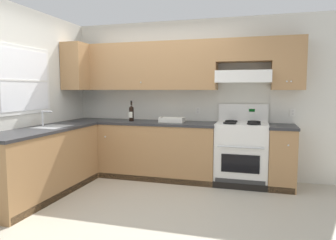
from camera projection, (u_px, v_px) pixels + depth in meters
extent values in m
plane|color=#B2AA99|center=(129.00, 204.00, 3.87)|extent=(7.04, 7.04, 0.00)
cube|color=silver|center=(192.00, 99.00, 5.17)|extent=(4.68, 0.12, 2.55)
cube|color=#A87A4C|center=(145.00, 67.00, 5.09)|extent=(2.37, 0.34, 0.76)
cube|color=#A87A4C|center=(288.00, 64.00, 4.48)|extent=(0.46, 0.34, 0.76)
cube|color=#A87A4C|center=(244.00, 50.00, 4.64)|extent=(0.80, 0.34, 0.34)
cube|color=white|center=(243.00, 77.00, 4.64)|extent=(0.80, 0.46, 0.17)
cube|color=white|center=(243.00, 81.00, 4.43)|extent=(0.80, 0.03, 0.04)
sphere|color=silver|center=(141.00, 82.00, 4.94)|extent=(0.02, 0.02, 0.02)
sphere|color=silver|center=(287.00, 81.00, 4.34)|extent=(0.02, 0.02, 0.02)
sphere|color=silver|center=(291.00, 81.00, 4.33)|extent=(0.02, 0.02, 0.02)
cube|color=silver|center=(198.00, 111.00, 5.09)|extent=(0.08, 0.01, 0.12)
cube|color=silver|center=(198.00, 109.00, 5.08)|extent=(0.03, 0.00, 0.03)
cube|color=silver|center=(198.00, 112.00, 5.08)|extent=(0.03, 0.00, 0.03)
cube|color=silver|center=(293.00, 113.00, 4.69)|extent=(0.08, 0.01, 0.12)
cube|color=silver|center=(293.00, 111.00, 4.68)|extent=(0.03, 0.00, 0.03)
cube|color=silver|center=(293.00, 114.00, 4.69)|extent=(0.03, 0.00, 0.03)
cube|color=silver|center=(22.00, 101.00, 4.28)|extent=(0.12, 4.00, 2.55)
cube|color=white|center=(25.00, 80.00, 4.24)|extent=(0.04, 1.00, 0.92)
cube|color=white|center=(26.00, 80.00, 4.23)|extent=(0.01, 0.90, 0.82)
cube|color=white|center=(26.00, 80.00, 4.23)|extent=(0.01, 0.90, 0.02)
cube|color=#A87A4C|center=(80.00, 67.00, 5.22)|extent=(0.34, 0.64, 0.76)
cube|color=#A87A4C|center=(141.00, 150.00, 5.10)|extent=(2.44, 0.61, 0.87)
cube|color=#2D2D30|center=(141.00, 122.00, 5.06)|extent=(2.46, 0.63, 0.04)
cube|color=#A87A4C|center=(282.00, 158.00, 4.51)|extent=(0.37, 0.61, 0.87)
cube|color=#2D2D30|center=(283.00, 127.00, 4.46)|extent=(0.40, 0.63, 0.04)
cube|color=black|center=(170.00, 181.00, 4.72)|extent=(3.54, 0.06, 0.09)
sphere|color=silver|center=(105.00, 137.00, 4.91)|extent=(0.03, 0.03, 0.03)
sphere|color=silver|center=(288.00, 145.00, 4.16)|extent=(0.03, 0.03, 0.03)
cube|color=#A87A4C|center=(43.00, 164.00, 4.16)|extent=(0.61, 1.89, 0.87)
cube|color=#2D2D30|center=(41.00, 130.00, 4.12)|extent=(0.63, 1.91, 0.04)
cube|color=black|center=(62.00, 194.00, 4.13)|extent=(0.06, 1.85, 0.09)
cube|color=#999B9E|center=(53.00, 127.00, 4.34)|extent=(0.40, 0.48, 0.01)
cube|color=#28282B|center=(53.00, 132.00, 4.35)|extent=(0.34, 0.42, 0.14)
cylinder|color=silver|center=(43.00, 118.00, 4.37)|extent=(0.03, 0.03, 0.22)
cylinder|color=silver|center=(47.00, 111.00, 4.34)|extent=(0.16, 0.02, 0.02)
cube|color=white|center=(241.00, 154.00, 4.66)|extent=(0.76, 0.58, 0.91)
cube|color=black|center=(240.00, 164.00, 4.39)|extent=(0.53, 0.01, 0.26)
cylinder|color=silver|center=(240.00, 147.00, 4.34)|extent=(0.65, 0.02, 0.02)
cube|color=#333333|center=(240.00, 183.00, 4.42)|extent=(0.70, 0.01, 0.11)
cube|color=white|center=(242.00, 124.00, 4.62)|extent=(0.76, 0.58, 0.02)
cube|color=white|center=(243.00, 113.00, 4.87)|extent=(0.76, 0.04, 0.29)
cube|color=#053F0C|center=(252.00, 110.00, 4.81)|extent=(0.09, 0.01, 0.04)
cylinder|color=black|center=(230.00, 123.00, 4.53)|extent=(0.19, 0.19, 0.02)
cylinder|color=black|center=(230.00, 123.00, 4.53)|extent=(0.07, 0.07, 0.01)
cylinder|color=black|center=(254.00, 124.00, 4.44)|extent=(0.19, 0.19, 0.02)
cylinder|color=black|center=(254.00, 124.00, 4.44)|extent=(0.07, 0.07, 0.01)
cylinder|color=black|center=(231.00, 121.00, 4.80)|extent=(0.19, 0.19, 0.02)
cylinder|color=black|center=(231.00, 122.00, 4.80)|extent=(0.07, 0.07, 0.01)
cylinder|color=black|center=(254.00, 122.00, 4.70)|extent=(0.19, 0.19, 0.02)
cylinder|color=black|center=(254.00, 122.00, 4.70)|extent=(0.07, 0.07, 0.01)
cylinder|color=white|center=(229.00, 115.00, 4.91)|extent=(0.04, 0.02, 0.04)
cylinder|color=white|center=(239.00, 115.00, 4.87)|extent=(0.04, 0.02, 0.04)
cylinder|color=white|center=(248.00, 115.00, 4.83)|extent=(0.04, 0.02, 0.04)
cylinder|color=white|center=(257.00, 115.00, 4.79)|extent=(0.04, 0.02, 0.04)
cylinder|color=black|center=(131.00, 114.00, 5.09)|extent=(0.08, 0.08, 0.22)
cone|color=black|center=(131.00, 107.00, 5.08)|extent=(0.08, 0.08, 0.04)
cylinder|color=black|center=(131.00, 103.00, 5.07)|extent=(0.03, 0.03, 0.08)
cylinder|color=black|center=(131.00, 101.00, 5.07)|extent=(0.03, 0.03, 0.02)
cube|color=silver|center=(131.00, 115.00, 5.05)|extent=(0.07, 0.00, 0.10)
cube|color=white|center=(172.00, 122.00, 4.92)|extent=(0.31, 0.17, 0.02)
cube|color=white|center=(170.00, 120.00, 4.82)|extent=(0.39, 0.01, 0.08)
cube|color=white|center=(173.00, 119.00, 5.01)|extent=(0.39, 0.01, 0.08)
cube|color=white|center=(161.00, 119.00, 4.97)|extent=(0.01, 0.18, 0.08)
cube|color=white|center=(183.00, 120.00, 4.86)|extent=(0.01, 0.18, 0.08)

